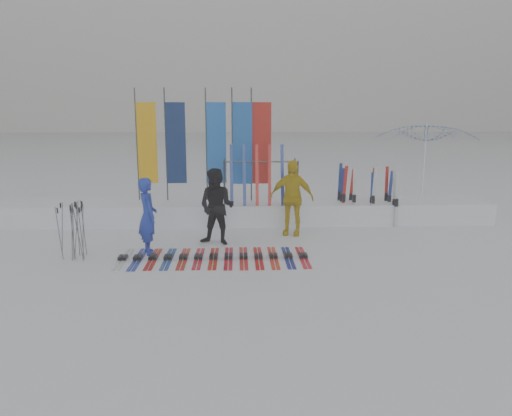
{
  "coord_description": "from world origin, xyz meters",
  "views": [
    {
      "loc": [
        -0.23,
        -9.53,
        3.23
      ],
      "look_at": [
        0.2,
        1.6,
        1.0
      ],
      "focal_mm": 35.0,
      "sensor_mm": 36.0,
      "label": 1
    }
  ],
  "objects_px": {
    "person_blue": "(148,216)",
    "tent_canopy": "(424,166)",
    "ski_rack": "(260,176)",
    "person_yellow": "(292,198)",
    "ski_row": "(214,257)",
    "person_black": "(217,207)"
  },
  "relations": [
    {
      "from": "person_blue",
      "to": "ski_row",
      "type": "bearing_deg",
      "value": -129.67
    },
    {
      "from": "person_blue",
      "to": "tent_canopy",
      "type": "xyz_separation_m",
      "value": [
        7.88,
        4.4,
        0.57
      ]
    },
    {
      "from": "person_yellow",
      "to": "ski_row",
      "type": "relative_size",
      "value": 0.47
    },
    {
      "from": "tent_canopy",
      "to": "ski_row",
      "type": "distance_m",
      "value": 8.16
    },
    {
      "from": "ski_row",
      "to": "person_black",
      "type": "bearing_deg",
      "value": 88.56
    },
    {
      "from": "person_black",
      "to": "tent_canopy",
      "type": "bearing_deg",
      "value": 48.92
    },
    {
      "from": "person_black",
      "to": "person_blue",
      "type": "bearing_deg",
      "value": -134.67
    },
    {
      "from": "ski_row",
      "to": "ski_rack",
      "type": "distance_m",
      "value": 3.69
    },
    {
      "from": "tent_canopy",
      "to": "ski_row",
      "type": "bearing_deg",
      "value": -142.72
    },
    {
      "from": "person_black",
      "to": "person_yellow",
      "type": "relative_size",
      "value": 0.95
    },
    {
      "from": "person_yellow",
      "to": "tent_canopy",
      "type": "distance_m",
      "value": 5.29
    },
    {
      "from": "person_black",
      "to": "ski_row",
      "type": "height_order",
      "value": "person_black"
    },
    {
      "from": "person_black",
      "to": "tent_canopy",
      "type": "height_order",
      "value": "tent_canopy"
    },
    {
      "from": "tent_canopy",
      "to": "ski_row",
      "type": "height_order",
      "value": "tent_canopy"
    },
    {
      "from": "person_blue",
      "to": "tent_canopy",
      "type": "bearing_deg",
      "value": -82.95
    },
    {
      "from": "person_blue",
      "to": "ski_rack",
      "type": "height_order",
      "value": "ski_rack"
    },
    {
      "from": "person_yellow",
      "to": "tent_canopy",
      "type": "relative_size",
      "value": 0.61
    },
    {
      "from": "ski_rack",
      "to": "person_blue",
      "type": "bearing_deg",
      "value": -133.92
    },
    {
      "from": "person_yellow",
      "to": "ski_row",
      "type": "xyz_separation_m",
      "value": [
        -1.92,
        -2.09,
        -0.94
      ]
    },
    {
      "from": "person_black",
      "to": "person_yellow",
      "type": "bearing_deg",
      "value": 43.85
    },
    {
      "from": "person_black",
      "to": "ski_rack",
      "type": "distance_m",
      "value": 2.35
    },
    {
      "from": "tent_canopy",
      "to": "ski_rack",
      "type": "height_order",
      "value": "tent_canopy"
    }
  ]
}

